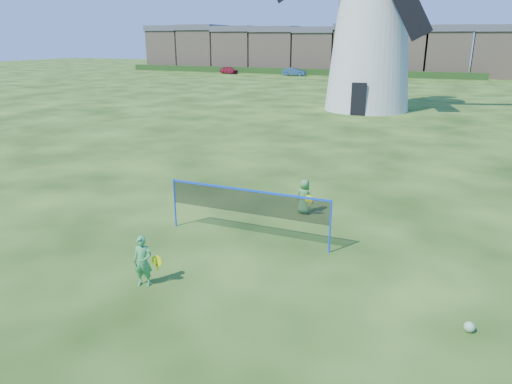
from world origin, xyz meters
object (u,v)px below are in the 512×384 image
object	(u,v)px
car_left	(229,70)
badminton_net	(247,202)
player_girl	(143,261)
play_ball	(469,327)
windmill	(372,19)
car_right	(294,72)
player_boy	(305,197)

from	to	relation	value
car_left	badminton_net	bearing A→B (deg)	-130.79
player_girl	play_ball	distance (m)	7.32
player_girl	play_ball	bearing A→B (deg)	-7.31
windmill	car_left	xyz separation A→B (m)	(-29.85, 34.44, -6.60)
player_girl	car_left	xyz separation A→B (m)	(-30.45, 66.34, -0.02)
windmill	badminton_net	distance (m)	29.06
windmill	badminton_net	bearing A→B (deg)	-86.46
play_ball	car_right	bearing A→B (deg)	111.55
player_girl	car_right	xyz separation A→B (m)	(-18.62, 66.48, -0.01)
player_girl	play_ball	size ratio (longest dim) A/B	5.77
player_boy	play_ball	world-z (taller)	player_boy
player_girl	car_right	distance (m)	69.04
windmill	player_girl	bearing A→B (deg)	-88.91
badminton_net	car_left	world-z (taller)	badminton_net
badminton_net	play_ball	xyz separation A→B (m)	(6.08, -2.52, -1.03)
player_boy	car_left	distance (m)	68.34
player_girl	car_right	size ratio (longest dim) A/B	0.33
player_girl	car_right	bearing A→B (deg)	90.37
play_ball	car_left	xyz separation A→B (m)	(-37.68, 65.33, 0.51)
car_right	player_girl	bearing A→B (deg)	-169.43
play_ball	car_left	bearing A→B (deg)	119.98
player_girl	player_boy	world-z (taller)	player_girl
player_boy	car_left	xyz separation A→B (m)	(-32.52, 60.11, 0.02)
windmill	car_left	size ratio (longest dim) A/B	5.80
player_girl	play_ball	xyz separation A→B (m)	(7.23, 1.01, -0.52)
play_ball	car_right	size ratio (longest dim) A/B	0.06
car_left	car_right	distance (m)	11.83
windmill	car_right	distance (m)	39.54
player_boy	car_right	distance (m)	63.70
badminton_net	car_left	xyz separation A→B (m)	(-31.60, 62.81, -0.52)
player_girl	car_left	size ratio (longest dim) A/B	0.35
player_girl	player_boy	distance (m)	6.57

